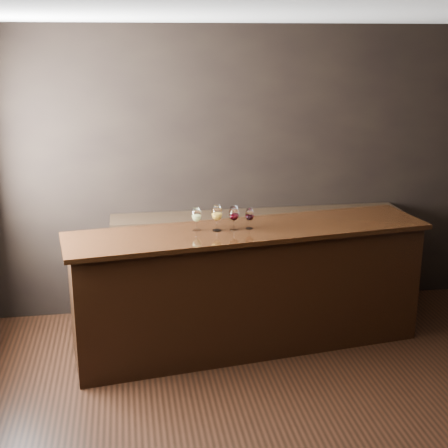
{
  "coord_description": "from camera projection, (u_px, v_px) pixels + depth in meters",
  "views": [
    {
      "loc": [
        -1.17,
        -3.69,
        2.64
      ],
      "look_at": [
        -0.36,
        1.3,
        1.15
      ],
      "focal_mm": 50.0,
      "sensor_mm": 36.0,
      "label": 1
    }
  ],
  "objects": [
    {
      "name": "bar_counter",
      "position": [
        249.0,
        290.0,
        5.48
      ],
      "size": [
        3.09,
        1.06,
        1.06
      ],
      "primitive_type": "cube",
      "rotation": [
        0.0,
        0.0,
        0.14
      ],
      "color": "black",
      "rests_on": "ground"
    },
    {
      "name": "glass_red_a",
      "position": [
        234.0,
        214.0,
        5.24
      ],
      "size": [
        0.09,
        0.09,
        0.2
      ],
      "color": "white",
      "rests_on": "bar_top"
    },
    {
      "name": "bar_top",
      "position": [
        249.0,
        231.0,
        5.33
      ],
      "size": [
        3.2,
        1.15,
        0.04
      ],
      "primitive_type": "cube",
      "rotation": [
        0.0,
        0.0,
        0.14
      ],
      "color": "black",
      "rests_on": "bar_counter"
    },
    {
      "name": "room_shell",
      "position": [
        273.0,
        176.0,
        3.98
      ],
      "size": [
        5.02,
        4.52,
        2.81
      ],
      "color": "black",
      "rests_on": "ground"
    },
    {
      "name": "glass_white",
      "position": [
        196.0,
        216.0,
        5.23
      ],
      "size": [
        0.08,
        0.08,
        0.19
      ],
      "color": "white",
      "rests_on": "bar_top"
    },
    {
      "name": "glass_red_b",
      "position": [
        250.0,
        215.0,
        5.29
      ],
      "size": [
        0.07,
        0.07,
        0.18
      ],
      "color": "white",
      "rests_on": "bar_top"
    },
    {
      "name": "back_bar_shelf",
      "position": [
        258.0,
        263.0,
        6.21
      ],
      "size": [
        2.85,
        0.4,
        1.03
      ],
      "primitive_type": "cube",
      "color": "black",
      "rests_on": "ground"
    },
    {
      "name": "glass_amber",
      "position": [
        217.0,
        214.0,
        5.22
      ],
      "size": [
        0.09,
        0.09,
        0.22
      ],
      "color": "white",
      "rests_on": "bar_top"
    },
    {
      "name": "ground",
      "position": [
        303.0,
        428.0,
        4.42
      ],
      "size": [
        5.0,
        5.0,
        0.0
      ],
      "primitive_type": "plane",
      "color": "black",
      "rests_on": "ground"
    }
  ]
}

